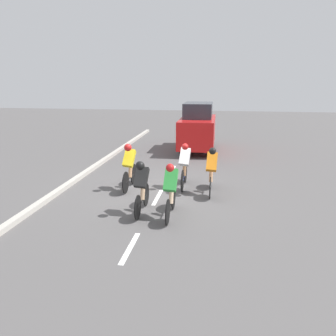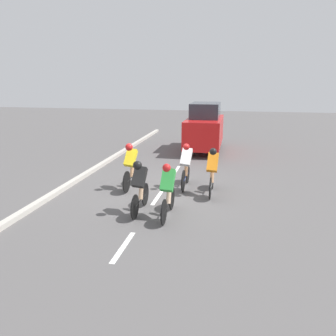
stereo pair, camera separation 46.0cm
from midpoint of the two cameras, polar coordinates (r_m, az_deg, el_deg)
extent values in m
plane|color=#565454|center=(10.76, -2.39, -3.93)|extent=(60.00, 60.00, 0.00)
cube|color=white|center=(7.31, -8.48, -13.59)|extent=(0.12, 1.40, 0.01)
cube|color=white|center=(10.14, -3.13, -5.11)|extent=(0.12, 1.40, 0.01)
cube|color=white|center=(13.14, -0.24, -0.39)|extent=(0.12, 1.40, 0.01)
cube|color=#B7B2A8|center=(11.20, -19.39, -3.64)|extent=(0.20, 26.47, 0.14)
cylinder|color=black|center=(11.42, -7.15, -1.06)|extent=(0.03, 0.70, 0.70)
cylinder|color=black|center=(10.51, -8.64, -2.54)|extent=(0.03, 0.70, 0.70)
cylinder|color=black|center=(10.96, -7.86, -1.77)|extent=(0.04, 1.00, 0.04)
cylinder|color=black|center=(11.07, -7.65, -0.47)|extent=(0.04, 0.04, 0.42)
cylinder|color=green|center=(10.98, -7.81, -1.19)|extent=(0.07, 0.07, 0.16)
cylinder|color=tan|center=(10.98, -7.79, -0.76)|extent=(0.12, 0.23, 0.36)
cube|color=yellow|center=(10.68, -8.00, 1.71)|extent=(0.38, 0.50, 0.62)
sphere|color=red|center=(10.38, -8.27, 3.55)|extent=(0.24, 0.24, 0.24)
cylinder|color=black|center=(10.97, 6.34, -1.79)|extent=(0.03, 0.67, 0.67)
cylinder|color=black|center=(9.99, 6.05, -3.47)|extent=(0.03, 0.67, 0.67)
cylinder|color=#B7B7BC|center=(10.48, 6.20, -2.59)|extent=(0.04, 1.03, 0.04)
cylinder|color=#B7B7BC|center=(10.59, 6.28, -1.22)|extent=(0.04, 0.04, 0.42)
cylinder|color=green|center=(10.50, 6.23, -1.99)|extent=(0.07, 0.07, 0.16)
cylinder|color=tan|center=(10.50, 6.25, -1.53)|extent=(0.12, 0.23, 0.36)
cube|color=orange|center=(10.19, 6.37, 1.06)|extent=(0.35, 0.50, 0.61)
sphere|color=black|center=(9.89, 6.46, 2.94)|extent=(0.22, 0.22, 0.22)
cylinder|color=black|center=(9.43, -5.22, -4.65)|extent=(0.03, 0.65, 0.65)
cylinder|color=black|center=(8.52, -6.86, -6.87)|extent=(0.03, 0.65, 0.65)
cylinder|color=black|center=(8.97, -5.99, -5.70)|extent=(0.04, 1.00, 0.04)
cylinder|color=black|center=(9.06, -5.75, -4.08)|extent=(0.04, 0.04, 0.42)
cylinder|color=yellow|center=(8.98, -5.93, -5.00)|extent=(0.07, 0.07, 0.16)
cylinder|color=#DBAD84|center=(8.98, -5.90, -4.46)|extent=(0.12, 0.23, 0.36)
cube|color=black|center=(8.65, -6.15, -1.65)|extent=(0.36, 0.48, 0.59)
sphere|color=black|center=(8.34, -6.47, 0.40)|extent=(0.23, 0.23, 0.23)
cylinder|color=black|center=(9.14, -0.49, -5.23)|extent=(0.03, 0.65, 0.65)
cylinder|color=black|center=(8.18, -1.69, -7.72)|extent=(0.03, 0.65, 0.65)
cylinder|color=black|center=(8.66, -1.05, -6.41)|extent=(0.04, 1.04, 0.04)
cylinder|color=black|center=(8.75, -0.85, -4.70)|extent=(0.04, 0.04, 0.42)
cylinder|color=#1999D8|center=(8.67, -1.00, -5.67)|extent=(0.07, 0.07, 0.16)
cylinder|color=beige|center=(8.66, -0.97, -5.11)|extent=(0.12, 0.23, 0.36)
cube|color=green|center=(8.33, -1.10, -2.12)|extent=(0.35, 0.49, 0.60)
sphere|color=red|center=(8.01, -1.29, 0.02)|extent=(0.21, 0.21, 0.21)
cylinder|color=black|center=(11.49, 1.93, -0.82)|extent=(0.03, 0.72, 0.72)
cylinder|color=black|center=(10.54, 1.27, -2.27)|extent=(0.03, 0.72, 0.72)
cylinder|color=navy|center=(11.01, 1.62, -1.51)|extent=(0.04, 1.00, 0.04)
cylinder|color=navy|center=(11.12, 1.74, -0.22)|extent=(0.04, 0.04, 0.42)
cylinder|color=yellow|center=(11.03, 1.65, -0.94)|extent=(0.07, 0.07, 0.16)
cylinder|color=#9E704C|center=(11.03, 1.67, -0.51)|extent=(0.12, 0.23, 0.36)
cube|color=white|center=(10.73, 1.72, 1.96)|extent=(0.37, 0.50, 0.62)
sphere|color=red|center=(10.43, 1.73, 3.73)|extent=(0.21, 0.21, 0.21)
cylinder|color=black|center=(15.64, 6.46, 3.20)|extent=(0.14, 0.64, 0.64)
cylinder|color=black|center=(15.75, 1.50, 3.38)|extent=(0.14, 0.64, 0.64)
cylinder|color=black|center=(18.07, 6.83, 4.78)|extent=(0.14, 0.64, 0.64)
cylinder|color=black|center=(18.17, 2.52, 4.92)|extent=(0.14, 0.64, 0.64)
cube|color=red|center=(16.78, 4.39, 6.39)|extent=(1.70, 4.00, 1.35)
cube|color=#2D333D|center=(16.86, 4.52, 10.00)|extent=(1.39, 2.20, 0.74)
camera|label=1|loc=(0.23, -91.34, -0.36)|focal=35.00mm
camera|label=2|loc=(0.23, 88.66, 0.36)|focal=35.00mm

